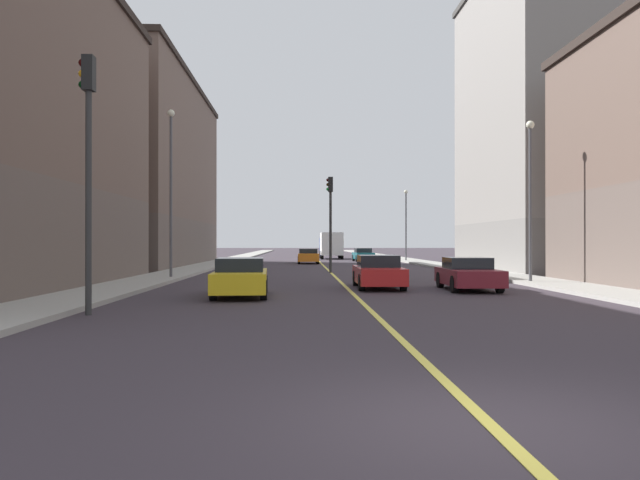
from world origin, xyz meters
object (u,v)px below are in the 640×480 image
(car_orange, at_px, (308,256))
(traffic_light_right_near, at_px, (88,149))
(building_right_midblock, at_px, (126,173))
(car_red, at_px, (378,272))
(car_maroon, at_px, (468,274))
(car_teal, at_px, (363,255))
(box_truck, at_px, (331,245))
(building_left_mid, at_px, (565,121))
(street_lamp_left_near, at_px, (530,184))
(traffic_light_median_far, at_px, (330,211))
(street_lamp_left_far, at_px, (406,217))
(car_yellow, at_px, (241,277))
(street_lamp_right_near, at_px, (171,177))

(car_orange, bearing_deg, traffic_light_right_near, -99.20)
(building_right_midblock, distance_m, car_red, 30.97)
(car_maroon, bearing_deg, car_teal, 90.49)
(car_orange, bearing_deg, box_truck, 79.44)
(building_left_mid, bearing_deg, street_lamp_left_near, -118.97)
(traffic_light_right_near, relative_size, traffic_light_median_far, 1.14)
(traffic_light_right_near, height_order, car_orange, traffic_light_right_near)
(car_teal, relative_size, car_orange, 0.88)
(street_lamp_left_far, height_order, car_teal, street_lamp_left_far)
(building_left_mid, distance_m, street_lamp_left_far, 20.60)
(street_lamp_left_near, xyz_separation_m, car_maroon, (-3.68, -3.23, -3.84))
(building_left_mid, bearing_deg, car_yellow, -135.76)
(street_lamp_right_near, distance_m, box_truck, 39.77)
(street_lamp_right_near, height_order, car_orange, street_lamp_right_near)
(car_red, xyz_separation_m, box_truck, (0.40, 44.35, 0.94))
(street_lamp_left_far, relative_size, car_red, 1.49)
(street_lamp_left_far, distance_m, car_maroon, 35.46)
(building_left_mid, relative_size, car_maroon, 4.68)
(car_red, bearing_deg, car_teal, 85.05)
(car_teal, bearing_deg, car_maroon, -89.51)
(car_red, distance_m, car_orange, 29.40)
(street_lamp_right_near, distance_m, car_yellow, 11.45)
(building_right_midblock, bearing_deg, traffic_light_right_near, -75.95)
(car_yellow, distance_m, car_maroon, 8.94)
(traffic_light_right_near, height_order, car_yellow, traffic_light_right_near)
(traffic_light_median_far, xyz_separation_m, box_truck, (1.71, 31.84, -2.21))
(building_right_midblock, height_order, car_maroon, building_right_midblock)
(traffic_light_median_far, bearing_deg, traffic_light_right_near, -108.78)
(traffic_light_right_near, bearing_deg, street_lamp_left_far, 69.95)
(car_orange, bearing_deg, building_left_mid, -38.81)
(building_left_mid, distance_m, street_lamp_right_near, 26.44)
(street_lamp_left_near, distance_m, street_lamp_right_near, 17.10)
(traffic_light_right_near, xyz_separation_m, car_orange, (6.19, 38.22, -3.60))
(box_truck, bearing_deg, building_left_mid, -63.74)
(building_right_midblock, distance_m, car_teal, 23.67)
(street_lamp_left_far, height_order, car_red, street_lamp_left_far)
(building_right_midblock, xyz_separation_m, street_lamp_left_far, (24.13, 9.04, -3.14))
(traffic_light_right_near, distance_m, car_orange, 38.89)
(building_right_midblock, height_order, car_red, building_right_midblock)
(street_lamp_left_far, height_order, car_yellow, street_lamp_left_far)
(street_lamp_left_near, bearing_deg, car_yellow, -155.01)
(street_lamp_left_near, height_order, car_orange, street_lamp_left_near)
(traffic_light_right_near, height_order, car_maroon, traffic_light_right_near)
(car_red, relative_size, car_orange, 0.99)
(car_red, height_order, car_maroon, car_red)
(car_teal, xyz_separation_m, box_truck, (-2.67, 8.98, 0.95))
(building_left_mid, bearing_deg, building_right_midblock, 163.64)
(traffic_light_right_near, distance_m, traffic_light_median_far, 22.64)
(car_teal, bearing_deg, box_truck, 106.56)
(car_red, bearing_deg, car_maroon, -17.96)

